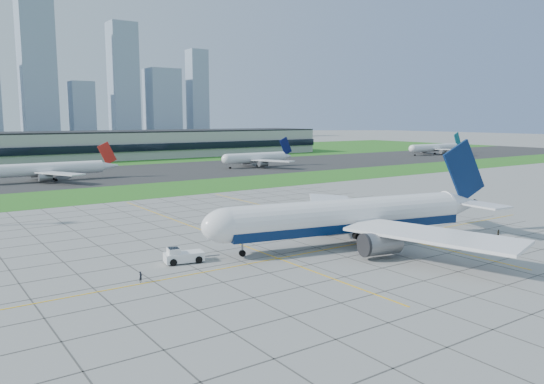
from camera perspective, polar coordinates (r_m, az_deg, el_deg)
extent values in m
plane|color=#979892|center=(96.52, 4.83, -5.99)|extent=(1400.00, 1400.00, 0.00)
cube|color=#2F7621|center=(174.22, -14.44, 0.06)|extent=(700.00, 35.00, 0.04)
cube|color=#383838|center=(226.24, -19.36, 1.64)|extent=(700.00, 75.00, 0.04)
cube|color=#2F7621|center=(333.16, -24.50, 3.27)|extent=(700.00, 145.00, 0.04)
cube|color=#474744|center=(85.97, -25.79, -8.52)|extent=(0.18, 130.00, 0.02)
cube|color=#474744|center=(87.45, -20.57, -7.96)|extent=(0.18, 130.00, 0.02)
cube|color=#474744|center=(89.63, -15.58, -7.35)|extent=(0.18, 130.00, 0.02)
cube|color=#474744|center=(92.44, -10.87, -6.73)|extent=(0.18, 130.00, 0.02)
cube|color=#474744|center=(95.85, -6.48, -6.11)|extent=(0.18, 130.00, 0.02)
cube|color=#474744|center=(99.78, -2.42, -5.50)|extent=(0.18, 130.00, 0.02)
cube|color=#474744|center=(104.18, 1.30, -4.91)|extent=(0.18, 130.00, 0.02)
cube|color=#474744|center=(108.99, 4.71, -4.36)|extent=(0.18, 130.00, 0.02)
cube|color=#474744|center=(114.16, 7.81, -3.84)|extent=(0.18, 130.00, 0.02)
cube|color=#474744|center=(119.64, 10.63, -3.36)|extent=(0.18, 130.00, 0.02)
cube|color=#474744|center=(125.39, 13.20, -2.91)|extent=(0.18, 130.00, 0.02)
cube|color=#474744|center=(131.38, 15.53, -2.50)|extent=(0.18, 130.00, 0.02)
cube|color=#474744|center=(137.57, 17.66, -2.13)|extent=(0.18, 130.00, 0.02)
cube|color=#474744|center=(71.88, 26.13, -11.73)|extent=(110.00, 0.18, 0.02)
cube|color=#474744|center=(75.76, 20.76, -10.42)|extent=(110.00, 0.18, 0.02)
cube|color=#474744|center=(80.26, 15.99, -9.17)|extent=(110.00, 0.18, 0.02)
cube|color=#474744|center=(85.28, 11.79, -8.01)|extent=(110.00, 0.18, 0.02)
cube|color=#474744|center=(90.72, 8.09, -6.95)|extent=(110.00, 0.18, 0.02)
cube|color=#474744|center=(96.52, 4.83, -5.98)|extent=(110.00, 0.18, 0.02)
cube|color=#474744|center=(102.62, 1.97, -5.12)|extent=(110.00, 0.18, 0.02)
cube|color=#474744|center=(108.96, -0.57, -4.34)|extent=(110.00, 0.18, 0.02)
cube|color=#474744|center=(115.51, -2.81, -3.64)|extent=(110.00, 0.18, 0.02)
cube|color=#474744|center=(122.23, -4.81, -3.01)|extent=(110.00, 0.18, 0.02)
cube|color=#474744|center=(129.10, -6.60, -2.44)|extent=(110.00, 0.18, 0.02)
cube|color=#474744|center=(136.09, -8.20, -1.93)|extent=(110.00, 0.18, 0.02)
cube|color=#474744|center=(143.19, -9.65, -1.47)|extent=(110.00, 0.18, 0.02)
cube|color=#474744|center=(150.37, -10.95, -1.06)|extent=(110.00, 0.18, 0.02)
cube|color=yellow|center=(95.04, 5.61, -6.21)|extent=(120.00, 0.25, 0.03)
cube|color=yellow|center=(107.19, -6.21, -4.59)|extent=(0.25, 100.00, 0.03)
cube|color=yellow|center=(122.79, 5.33, -2.96)|extent=(0.25, 100.00, 0.03)
cube|color=#B7B7B2|center=(318.42, -16.64, 4.82)|extent=(260.00, 42.00, 15.00)
cube|color=black|center=(298.15, -15.32, 4.58)|extent=(260.00, 1.00, 4.00)
cube|color=black|center=(318.13, -16.69, 6.24)|extent=(260.00, 42.00, 0.80)
cube|color=#8699AF|center=(606.14, -23.95, 12.21)|extent=(33.00, 29.70, 150.00)
cube|color=#8699AF|center=(613.98, -19.75, 8.24)|extent=(24.00, 21.60, 62.00)
cube|color=#8699AF|center=(629.37, -15.68, 11.41)|extent=(29.00, 26.10, 128.00)
cube|color=#8699AF|center=(645.11, -11.70, 9.31)|extent=(36.00, 32.40, 80.00)
cube|color=#8699AF|center=(665.15, -8.03, 10.43)|extent=(22.00, 19.80, 105.00)
cylinder|color=white|center=(98.05, 8.13, -2.46)|extent=(46.45, 15.11, 6.02)
cube|color=#071C46|center=(98.41, 8.11, -3.56)|extent=(46.37, 14.72, 1.61)
ellipsoid|color=white|center=(88.36, -4.77, -3.56)|extent=(10.64, 7.82, 6.02)
cube|color=black|center=(87.59, -6.14, -3.35)|extent=(2.80, 3.59, 0.60)
cone|color=white|center=(114.05, 19.61, -1.23)|extent=(9.01, 7.21, 5.72)
cube|color=#071C46|center=(113.57, 19.95, 2.14)|extent=(10.83, 2.67, 12.81)
cube|color=white|center=(114.85, 6.50, -1.41)|extent=(24.29, 27.81, 0.97)
cube|color=white|center=(88.99, 16.88, -4.46)|extent=(15.80, 29.48, 0.97)
cylinder|color=slate|center=(107.57, 5.16, -3.12)|extent=(7.15, 5.04, 3.81)
cylinder|color=slate|center=(90.06, 11.61, -5.44)|extent=(7.15, 5.04, 3.81)
cylinder|color=gray|center=(90.13, -3.22, -6.13)|extent=(0.43, 0.43, 2.61)
cylinder|color=black|center=(90.31, -3.21, -6.59)|extent=(1.18, 0.71, 1.10)
cylinder|color=black|center=(104.33, 9.51, -4.64)|extent=(1.52, 1.44, 1.30)
cylinder|color=black|center=(99.15, 11.53, -5.36)|extent=(1.52, 1.44, 1.30)
cube|color=white|center=(87.65, -9.45, -6.89)|extent=(6.68, 4.09, 1.45)
cube|color=white|center=(87.02, -10.53, -6.32)|extent=(2.29, 2.61, 1.14)
cube|color=black|center=(86.97, -10.53, -6.18)|extent=(2.04, 2.36, 0.73)
cube|color=gray|center=(88.86, -6.63, -6.83)|extent=(3.09, 0.80, 0.19)
cylinder|color=black|center=(88.56, -10.97, -7.01)|extent=(1.22, 0.74, 1.14)
cylinder|color=black|center=(86.02, -10.57, -7.45)|extent=(1.22, 0.74, 1.14)
cylinder|color=black|center=(89.50, -8.36, -6.79)|extent=(1.22, 0.74, 1.14)
cylinder|color=black|center=(86.98, -7.89, -7.22)|extent=(1.22, 0.74, 1.14)
imported|color=black|center=(78.65, -13.95, -8.85)|extent=(0.70, 0.67, 1.61)
imported|color=black|center=(113.32, 23.19, -4.12)|extent=(0.94, 0.88, 1.55)
cylinder|color=white|center=(212.34, -23.33, 2.26)|extent=(42.40, 4.80, 4.80)
cube|color=red|center=(217.88, -17.32, 4.00)|extent=(7.46, 0.40, 9.15)
cube|color=white|center=(223.74, -23.16, 2.33)|extent=(13.89, 20.66, 0.40)
cube|color=white|center=(202.33, -21.86, 1.86)|extent=(13.89, 20.66, 0.40)
cylinder|color=black|center=(215.60, -22.47, 1.32)|extent=(1.00, 1.00, 1.00)
cylinder|color=black|center=(211.33, -22.21, 1.21)|extent=(1.00, 1.00, 1.00)
cylinder|color=white|center=(251.79, -1.77, 3.71)|extent=(31.79, 4.80, 4.80)
cube|color=#060D45|center=(261.53, 1.48, 4.97)|extent=(7.46, 0.40, 9.15)
cube|color=white|center=(262.27, -2.68, 3.70)|extent=(13.89, 20.66, 0.40)
cube|color=white|center=(244.00, 0.08, 3.39)|extent=(13.89, 20.66, 0.40)
cylinder|color=black|center=(255.40, -1.54, 2.87)|extent=(1.00, 1.00, 1.00)
cylinder|color=black|center=(251.75, -0.98, 2.80)|extent=(1.00, 1.00, 1.00)
cylinder|color=white|center=(353.02, 17.07, 4.59)|extent=(41.43, 4.80, 4.80)
cube|color=#0C5F70|center=(371.18, 19.30, 5.42)|extent=(7.46, 0.40, 9.15)
cube|color=white|center=(362.15, 15.97, 4.58)|extent=(13.89, 20.66, 0.40)
cube|color=white|center=(348.71, 18.78, 4.35)|extent=(13.89, 20.66, 0.40)
cylinder|color=black|center=(357.32, 17.10, 3.98)|extent=(1.00, 1.00, 1.00)
cylinder|color=black|center=(354.63, 17.66, 3.93)|extent=(1.00, 1.00, 1.00)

